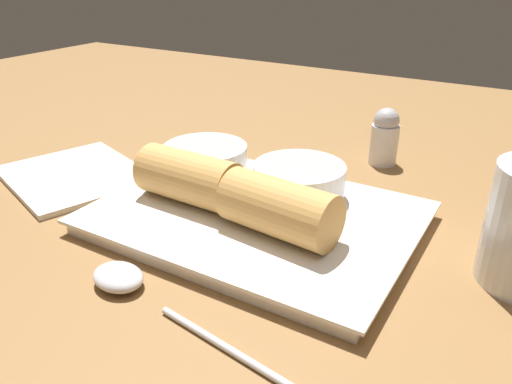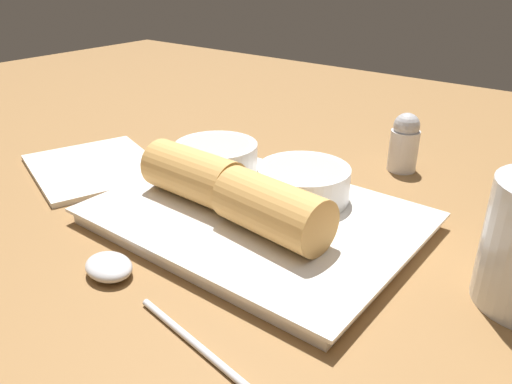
{
  "view_description": "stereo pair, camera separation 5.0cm",
  "coord_description": "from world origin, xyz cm",
  "views": [
    {
      "loc": [
        24.18,
        -31.87,
        24.53
      ],
      "look_at": [
        3.55,
        2.49,
        5.4
      ],
      "focal_mm": 35.0,
      "sensor_mm": 36.0,
      "label": 1
    },
    {
      "loc": [
        28.3,
        -29.03,
        24.53
      ],
      "look_at": [
        3.55,
        2.49,
        5.4
      ],
      "focal_mm": 35.0,
      "sensor_mm": 36.0,
      "label": 2
    }
  ],
  "objects": [
    {
      "name": "table_surface",
      "position": [
        0.0,
        0.0,
        1.0
      ],
      "size": [
        180.0,
        140.0,
        2.0
      ],
      "color": "olive",
      "rests_on": "ground"
    },
    {
      "name": "serving_plate",
      "position": [
        3.55,
        2.49,
        2.76
      ],
      "size": [
        28.1,
        20.93,
        1.5
      ],
      "color": "white",
      "rests_on": "table_surface"
    },
    {
      "name": "roll_front_left",
      "position": [
        6.78,
        0.44,
        5.87
      ],
      "size": [
        10.75,
        5.72,
        4.74
      ],
      "color": "#DBA356",
      "rests_on": "serving_plate"
    },
    {
      "name": "roll_front_right",
      "position": [
        -3.36,
        1.14,
        5.87
      ],
      "size": [
        10.61,
        5.01,
        4.74
      ],
      "color": "#DBA356",
      "rests_on": "serving_plate"
    },
    {
      "name": "dipping_bowl_near",
      "position": [
        5.45,
        7.27,
        5.24
      ],
      "size": [
        8.74,
        8.74,
        3.19
      ],
      "color": "white",
      "rests_on": "serving_plate"
    },
    {
      "name": "dipping_bowl_far",
      "position": [
        -5.28,
        6.92,
        5.24
      ],
      "size": [
        8.74,
        8.74,
        3.19
      ],
      "color": "white",
      "rests_on": "serving_plate"
    },
    {
      "name": "spoon",
      "position": [
        0.71,
        -10.88,
        2.69
      ],
      "size": [
        18.77,
        4.57,
        1.49
      ],
      "color": "silver",
      "rests_on": "table_surface"
    },
    {
      "name": "napkin",
      "position": [
        -19.3,
        1.37,
        2.3
      ],
      "size": [
        18.89,
        17.44,
        0.6
      ],
      "color": "silver",
      "rests_on": "table_surface"
    },
    {
      "name": "salt_shaker",
      "position": [
        8.64,
        23.16,
        5.34
      ],
      "size": [
        3.25,
        3.25,
        6.75
      ],
      "color": "silver",
      "rests_on": "table_surface"
    }
  ]
}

